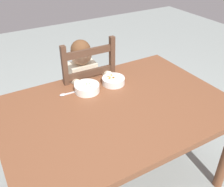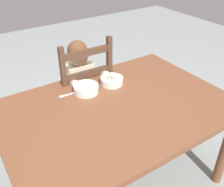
{
  "view_description": "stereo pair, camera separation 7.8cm",
  "coord_description": "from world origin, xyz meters",
  "px_view_note": "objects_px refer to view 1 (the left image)",
  "views": [
    {
      "loc": [
        -0.71,
        -1.16,
        1.67
      ],
      "look_at": [
        0.01,
        0.08,
        0.76
      ],
      "focal_mm": 41.44,
      "sensor_mm": 36.0,
      "label": 1
    },
    {
      "loc": [
        -0.77,
        -1.11,
        1.67
      ],
      "look_at": [
        0.01,
        0.08,
        0.76
      ],
      "focal_mm": 41.44,
      "sensor_mm": 36.0,
      "label": 2
    }
  ],
  "objects_px": {
    "dining_table": "(117,117)",
    "bowl_of_peas": "(87,88)",
    "dining_chair": "(85,96)",
    "child_figure": "(84,79)",
    "bowl_of_carrots": "(113,81)",
    "spoon": "(66,94)"
  },
  "relations": [
    {
      "from": "dining_table",
      "to": "dining_chair",
      "type": "height_order",
      "value": "dining_chair"
    },
    {
      "from": "dining_table",
      "to": "bowl_of_carrots",
      "type": "height_order",
      "value": "bowl_of_carrots"
    },
    {
      "from": "child_figure",
      "to": "spoon",
      "type": "bearing_deg",
      "value": -134.64
    },
    {
      "from": "bowl_of_peas",
      "to": "bowl_of_carrots",
      "type": "height_order",
      "value": "bowl_of_peas"
    },
    {
      "from": "dining_chair",
      "to": "child_figure",
      "type": "relative_size",
      "value": 1.05
    },
    {
      "from": "dining_table",
      "to": "spoon",
      "type": "height_order",
      "value": "spoon"
    },
    {
      "from": "child_figure",
      "to": "bowl_of_peas",
      "type": "distance_m",
      "value": 0.33
    },
    {
      "from": "dining_table",
      "to": "bowl_of_peas",
      "type": "distance_m",
      "value": 0.29
    },
    {
      "from": "dining_chair",
      "to": "spoon",
      "type": "bearing_deg",
      "value": -134.11
    },
    {
      "from": "dining_table",
      "to": "bowl_of_peas",
      "type": "bearing_deg",
      "value": 108.67
    },
    {
      "from": "child_figure",
      "to": "bowl_of_carrots",
      "type": "height_order",
      "value": "child_figure"
    },
    {
      "from": "dining_table",
      "to": "bowl_of_carrots",
      "type": "xyz_separation_m",
      "value": [
        0.13,
        0.26,
        0.11
      ]
    },
    {
      "from": "dining_table",
      "to": "child_figure",
      "type": "relative_size",
      "value": 1.52
    },
    {
      "from": "bowl_of_carrots",
      "to": "spoon",
      "type": "height_order",
      "value": "bowl_of_carrots"
    },
    {
      "from": "child_figure",
      "to": "bowl_of_peas",
      "type": "relative_size",
      "value": 5.56
    },
    {
      "from": "dining_table",
      "to": "bowl_of_carrots",
      "type": "relative_size",
      "value": 8.86
    },
    {
      "from": "dining_table",
      "to": "dining_chair",
      "type": "bearing_deg",
      "value": 88.09
    },
    {
      "from": "dining_chair",
      "to": "bowl_of_carrots",
      "type": "distance_m",
      "value": 0.41
    },
    {
      "from": "dining_chair",
      "to": "child_figure",
      "type": "distance_m",
      "value": 0.16
    },
    {
      "from": "bowl_of_peas",
      "to": "bowl_of_carrots",
      "type": "distance_m",
      "value": 0.21
    },
    {
      "from": "dining_table",
      "to": "dining_chair",
      "type": "relative_size",
      "value": 1.45
    },
    {
      "from": "child_figure",
      "to": "spoon",
      "type": "xyz_separation_m",
      "value": [
        -0.25,
        -0.26,
        0.08
      ]
    }
  ]
}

